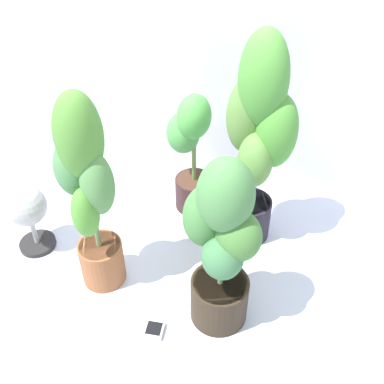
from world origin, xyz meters
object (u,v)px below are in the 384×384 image
(potted_plant_back_right, at_px, (258,135))
(nutrient_bottle, at_px, (213,252))
(potted_plant_back_center, at_px, (191,151))
(floor_fan, at_px, (27,210))
(hygrometer_box, at_px, (154,330))
(potted_plant_front_left, at_px, (88,191))
(potted_plant_front_right, at_px, (221,245))

(potted_plant_back_right, xyz_separation_m, nutrient_bottle, (-0.12, -0.28, -0.50))
(potted_plant_back_center, relative_size, floor_fan, 1.85)
(potted_plant_back_center, distance_m, hygrometer_box, 0.90)
(floor_fan, bearing_deg, hygrometer_box, 175.71)
(potted_plant_front_left, bearing_deg, potted_plant_back_right, 39.00)
(hygrometer_box, bearing_deg, nutrient_bottle, -115.75)
(potted_plant_front_right, height_order, potted_plant_front_left, potted_plant_front_left)
(potted_plant_back_center, xyz_separation_m, nutrient_bottle, (0.23, -0.42, -0.25))
(potted_plant_front_right, bearing_deg, potted_plant_back_right, 86.57)
(potted_plant_front_right, distance_m, potted_plant_back_center, 0.74)
(potted_plant_front_right, xyz_separation_m, hygrometer_box, (-0.24, -0.16, -0.43))
(potted_plant_front_right, height_order, hygrometer_box, potted_plant_front_right)
(potted_plant_front_right, bearing_deg, floor_fan, 171.74)
(potted_plant_back_center, relative_size, nutrient_bottle, 2.94)
(potted_plant_front_left, distance_m, floor_fan, 0.51)
(potted_plant_front_right, xyz_separation_m, floor_fan, (-0.97, 0.14, -0.20))
(potted_plant_back_right, bearing_deg, hygrometer_box, -111.15)
(potted_plant_front_right, bearing_deg, potted_plant_front_left, 175.37)
(potted_plant_back_center, height_order, nutrient_bottle, potted_plant_back_center)
(potted_plant_back_center, xyz_separation_m, floor_fan, (-0.65, -0.52, -0.11))
(potted_plant_back_right, xyz_separation_m, potted_plant_back_center, (-0.35, 0.14, -0.25))
(potted_plant_back_center, bearing_deg, potted_plant_back_right, -21.64)
(floor_fan, relative_size, nutrient_bottle, 1.59)
(nutrient_bottle, bearing_deg, floor_fan, -172.99)
(hygrometer_box, bearing_deg, floor_fan, -28.54)
(potted_plant_front_right, distance_m, floor_fan, 1.00)
(potted_plant_front_left, xyz_separation_m, nutrient_bottle, (0.47, 0.20, -0.43))
(potted_plant_back_right, distance_m, nutrient_bottle, 0.58)
(potted_plant_front_right, distance_m, nutrient_bottle, 0.42)
(potted_plant_back_center, bearing_deg, hygrometer_box, -84.19)
(floor_fan, bearing_deg, potted_plant_front_left, -175.06)
(potted_plant_front_left, xyz_separation_m, potted_plant_back_center, (0.24, 0.62, -0.18))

